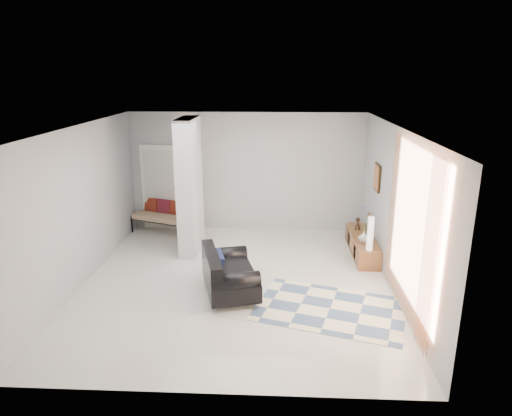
{
  "coord_description": "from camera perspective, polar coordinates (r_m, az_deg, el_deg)",
  "views": [
    {
      "loc": [
        0.72,
        -7.54,
        3.69
      ],
      "look_at": [
        0.33,
        0.6,
        1.24
      ],
      "focal_mm": 32.0,
      "sensor_mm": 36.0,
      "label": 1
    }
  ],
  "objects": [
    {
      "name": "wall_right",
      "position": [
        8.13,
        17.07,
        -0.38
      ],
      "size": [
        0.0,
        6.0,
        6.0
      ],
      "primitive_type": "plane",
      "rotation": [
        1.57,
        0.0,
        -1.57
      ],
      "color": "#B2B4B6",
      "rests_on": "ground"
    },
    {
      "name": "hallway_door",
      "position": [
        11.19,
        -11.94,
        2.56
      ],
      "size": [
        0.85,
        0.06,
        2.04
      ],
      "primitive_type": "cube",
      "color": "white",
      "rests_on": "floor"
    },
    {
      "name": "floor",
      "position": [
        8.42,
        -2.47,
        -9.27
      ],
      "size": [
        6.0,
        6.0,
        0.0
      ],
      "primitive_type": "plane",
      "color": "beige",
      "rests_on": "ground"
    },
    {
      "name": "wall_front",
      "position": [
        5.13,
        -5.7,
        -9.84
      ],
      "size": [
        6.0,
        0.0,
        6.0
      ],
      "primitive_type": "plane",
      "rotation": [
        -1.57,
        0.0,
        0.0
      ],
      "color": "#B2B4B6",
      "rests_on": "ground"
    },
    {
      "name": "curtain",
      "position": [
        7.04,
        18.68,
        -2.72
      ],
      "size": [
        0.0,
        2.55,
        2.55
      ],
      "primitive_type": "plane",
      "rotation": [
        1.57,
        0.0,
        1.57
      ],
      "color": "orange",
      "rests_on": "wall_right"
    },
    {
      "name": "area_rug",
      "position": [
        7.64,
        9.22,
        -12.33
      ],
      "size": [
        2.68,
        2.16,
        0.01
      ],
      "primitive_type": "cube",
      "rotation": [
        0.0,
        0.0,
        -0.3
      ],
      "color": "beige",
      "rests_on": "floor"
    },
    {
      "name": "vase",
      "position": [
        9.4,
        13.32,
        -3.51
      ],
      "size": [
        0.21,
        0.21,
        0.22
      ],
      "primitive_type": "imported",
      "rotation": [
        0.0,
        0.0,
        -0.0
      ],
      "color": "silver",
      "rests_on": "media_console"
    },
    {
      "name": "loveseat",
      "position": [
        7.91,
        -3.67,
        -8.19
      ],
      "size": [
        1.15,
        1.57,
        0.76
      ],
      "rotation": [
        0.0,
        0.0,
        0.26
      ],
      "color": "silver",
      "rests_on": "floor"
    },
    {
      "name": "wall_back",
      "position": [
        10.81,
        -1.14,
        4.49
      ],
      "size": [
        6.0,
        0.0,
        6.0
      ],
      "primitive_type": "plane",
      "rotation": [
        1.57,
        0.0,
        0.0
      ],
      "color": "#B2B4B6",
      "rests_on": "ground"
    },
    {
      "name": "ceiling",
      "position": [
        7.62,
        -2.74,
        10.01
      ],
      "size": [
        6.0,
        6.0,
        0.0
      ],
      "primitive_type": "plane",
      "rotation": [
        3.14,
        0.0,
        0.0
      ],
      "color": "white",
      "rests_on": "wall_back"
    },
    {
      "name": "bronze_figurine",
      "position": [
        10.1,
        12.59,
        -1.91
      ],
      "size": [
        0.15,
        0.15,
        0.27
      ],
      "primitive_type": null,
      "rotation": [
        0.0,
        0.0,
        0.14
      ],
      "color": "#322216",
      "rests_on": "media_console"
    },
    {
      "name": "partition_column",
      "position": [
        9.59,
        -8.28,
        2.74
      ],
      "size": [
        0.35,
        1.2,
        2.8
      ],
      "primitive_type": "cube",
      "color": "silver",
      "rests_on": "floor"
    },
    {
      "name": "cylinder_lamp",
      "position": [
        8.93,
        14.1,
        -3.14
      ],
      "size": [
        0.12,
        0.12,
        0.67
      ],
      "primitive_type": "cylinder",
      "color": "beige",
      "rests_on": "media_console"
    },
    {
      "name": "wall_left",
      "position": [
        8.61,
        -21.14,
        0.15
      ],
      "size": [
        0.0,
        6.0,
        6.0
      ],
      "primitive_type": "plane",
      "rotation": [
        1.57,
        0.0,
        1.57
      ],
      "color": "#B2B4B6",
      "rests_on": "ground"
    },
    {
      "name": "media_console",
      "position": [
        9.84,
        13.15,
        -4.49
      ],
      "size": [
        0.45,
        1.8,
        0.8
      ],
      "color": "brown",
      "rests_on": "floor"
    },
    {
      "name": "daybed",
      "position": [
        11.01,
        -11.24,
        -0.86
      ],
      "size": [
        1.68,
        1.15,
        0.77
      ],
      "rotation": [
        0.0,
        0.0,
        -0.36
      ],
      "color": "black",
      "rests_on": "floor"
    },
    {
      "name": "wall_art",
      "position": [
        9.46,
        14.92,
        3.7
      ],
      "size": [
        0.04,
        0.45,
        0.55
      ],
      "primitive_type": "cube",
      "color": "#311F0D",
      "rests_on": "wall_right"
    }
  ]
}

